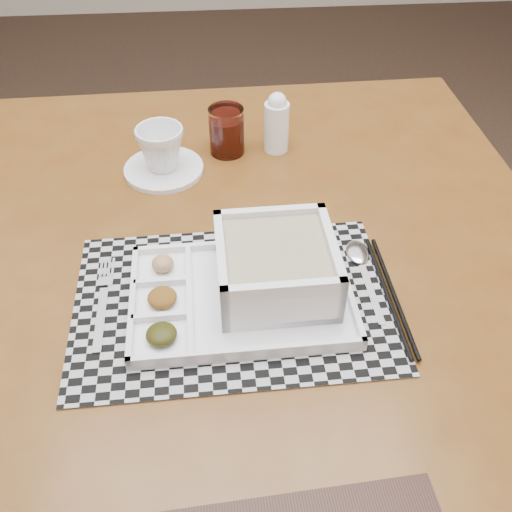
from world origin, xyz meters
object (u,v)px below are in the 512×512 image
at_px(dining_table, 229,284).
at_px(cup, 161,148).
at_px(serving_tray, 264,276).
at_px(creamer_bottle, 277,123).
at_px(juice_glass, 227,133).

bearing_deg(dining_table, cup, 116.19).
bearing_deg(serving_tray, dining_table, 114.16).
bearing_deg(dining_table, serving_tray, -65.84).
relative_size(dining_table, cup, 12.74).
xyz_separation_m(dining_table, cup, (-0.11, 0.22, 0.14)).
bearing_deg(creamer_bottle, cup, -164.83).
relative_size(juice_glass, creamer_bottle, 0.77).
distance_m(serving_tray, juice_glass, 0.39).
xyz_separation_m(serving_tray, cup, (-0.16, 0.33, 0.01)).
xyz_separation_m(serving_tray, creamer_bottle, (0.06, 0.39, 0.02)).
bearing_deg(dining_table, juice_glass, 87.46).
relative_size(serving_tray, creamer_bottle, 2.67).
bearing_deg(dining_table, creamer_bottle, 68.95).
bearing_deg(creamer_bottle, dining_table, -111.05).
height_order(cup, juice_glass, juice_glass).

